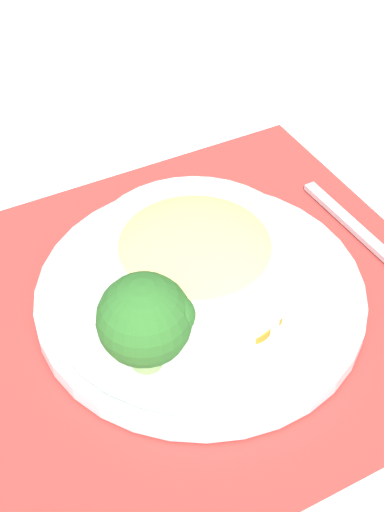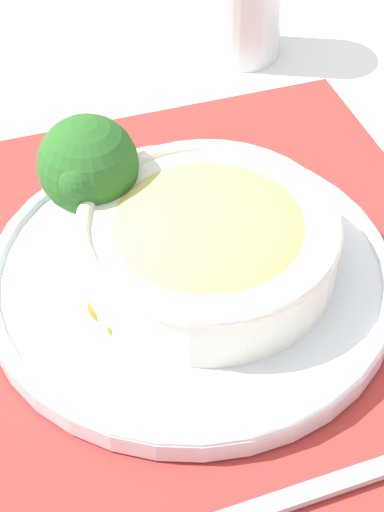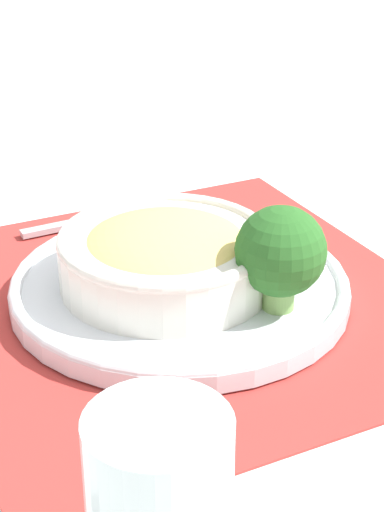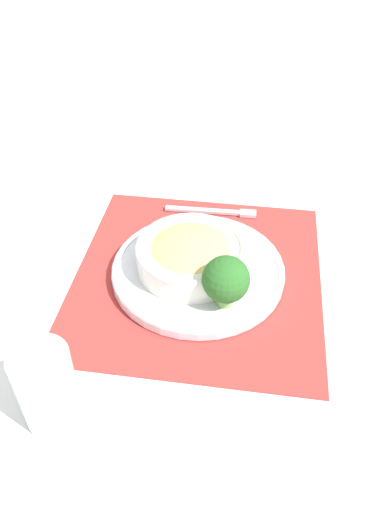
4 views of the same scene
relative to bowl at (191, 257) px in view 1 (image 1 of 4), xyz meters
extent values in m
plane|color=white|center=(0.00, 0.01, -0.05)|extent=(4.00, 4.00, 0.00)
cube|color=#B2332D|center=(0.00, 0.01, -0.05)|extent=(0.47, 0.45, 0.00)
cylinder|color=silver|center=(0.00, 0.01, -0.04)|extent=(0.30, 0.30, 0.02)
torus|color=silver|center=(0.00, 0.01, -0.03)|extent=(0.30, 0.30, 0.01)
cylinder|color=silver|center=(0.00, 0.00, -0.01)|extent=(0.18, 0.18, 0.04)
torus|color=silver|center=(0.00, 0.00, 0.01)|extent=(0.19, 0.19, 0.01)
ellipsoid|color=#EAC66B|center=(0.00, 0.00, 0.00)|extent=(0.15, 0.15, 0.05)
cylinder|color=#84AD5B|center=(0.07, 0.07, -0.02)|extent=(0.03, 0.03, 0.02)
sphere|color=#286023|center=(0.07, 0.07, 0.02)|extent=(0.07, 0.07, 0.07)
sphere|color=#286023|center=(0.05, 0.08, 0.03)|extent=(0.03, 0.03, 0.03)
sphere|color=#286023|center=(0.09, 0.06, 0.03)|extent=(0.03, 0.03, 0.03)
cylinder|color=orange|center=(-0.02, 0.07, -0.02)|extent=(0.04, 0.04, 0.01)
cylinder|color=orange|center=(-0.04, 0.06, -0.02)|extent=(0.04, 0.04, 0.01)
cube|color=#B7B7BC|center=(-0.19, 0.00, -0.04)|extent=(0.03, 0.18, 0.01)
camera|label=1|loc=(0.18, 0.41, 0.43)|focal=50.00mm
camera|label=2|loc=(-0.42, 0.12, 0.41)|focal=60.00mm
camera|label=3|loc=(0.61, -0.23, 0.33)|focal=60.00mm
camera|label=4|loc=(0.62, 0.13, 0.55)|focal=35.00mm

